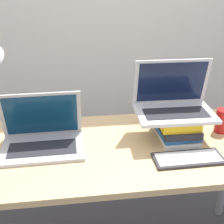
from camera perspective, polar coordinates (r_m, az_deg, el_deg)
desk at (r=1.53m, az=1.19°, el=-8.99°), size 1.60×0.67×0.76m
laptop_left at (r=1.49m, az=-12.64°, el=-4.45°), size 0.38×0.26×0.26m
book_stack at (r=1.55m, az=11.70°, el=-2.68°), size 0.20×0.27×0.12m
laptop_on_books at (r=1.53m, az=11.22°, el=1.69°), size 0.37×0.25×0.25m
wireless_keyboard at (r=1.42m, az=13.77°, el=-8.26°), size 0.31×0.13×0.01m
soda_can at (r=1.67m, az=19.46°, el=-1.52°), size 0.07×0.07×0.12m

